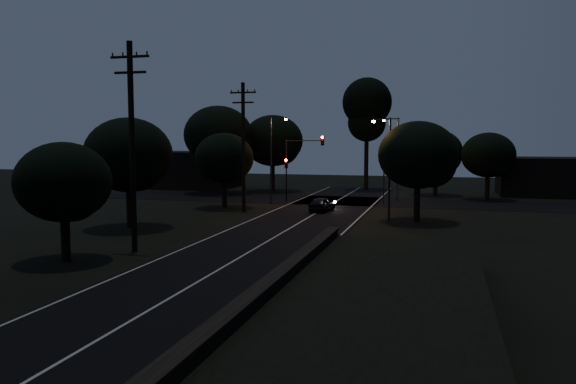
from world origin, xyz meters
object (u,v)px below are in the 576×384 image
Objects in this scene: tall_pine at (367,109)px; car at (322,204)px; signal_right at (384,173)px; signal_mast at (304,156)px; utility_pole_mid at (132,143)px; streetlight_b at (396,153)px; streetlight_a at (273,153)px; streetlight_c at (387,161)px; signal_left at (286,172)px; utility_pole_far at (243,145)px.

tall_pine reaches higher than car.
signal_mast is (-7.51, 0.00, 1.50)m from signal_right.
streetlight_b is (11.31, 29.00, -1.10)m from utility_pole_mid.
streetlight_a is (-9.91, -1.99, 1.80)m from signal_right.
signal_mast is at bearing 39.77° from streetlight_a.
utility_pole_mid is 1.38× the size of streetlight_a.
signal_mast is at bearing -154.01° from streetlight_b.
signal_right is 0.55× the size of streetlight_c.
utility_pole_mid is at bearing 77.98° from car.
signal_right is 10.18m from streetlight_c.
tall_pine is 1.64× the size of streetlight_a.
car is at bearing -37.36° from streetlight_a.
tall_pine reaches higher than signal_mast.
utility_pole_mid reaches higher than signal_right.
streetlight_b is at bearing 25.99° from signal_mast.
signal_left is 0.55× the size of streetlight_c.
utility_pole_far reaches higher than streetlight_b.
signal_left is 1.16× the size of car.
utility_pole_far reaches higher than car.
streetlight_a is 13.72m from streetlight_c.
utility_pole_mid is at bearing -93.21° from signal_left.
streetlight_b reaches higher than signal_left.
streetlight_c is at bearing -79.07° from tall_pine.
utility_pole_mid is 27.30m from signal_right.
utility_pole_far is 2.56× the size of signal_left.
streetlight_c is (0.52, -14.00, -0.29)m from streetlight_b.
signal_mast is at bearing 82.96° from utility_pole_mid.
signal_left is (1.40, 7.99, -2.65)m from utility_pole_far.
car is at bearing -125.41° from signal_right.
streetlight_a is at bearing -168.66° from signal_right.
signal_left and signal_right have the same top height.
utility_pole_far is 13.53m from signal_right.
streetlight_b is (4.31, -11.00, -4.79)m from tall_pine.
streetlight_c is (10.43, -9.99, 1.51)m from signal_left.
signal_right is (3.60, -15.01, -6.59)m from tall_pine.
utility_pole_mid is at bearing -99.93° from tall_pine.
streetlight_a is at bearing 144.31° from streetlight_c.
car is at bearing 146.01° from streetlight_c.
utility_pole_far is 8.64m from signal_mast.
utility_pole_mid is 1.76× the size of signal_mast.
streetlight_a is 1.00× the size of streetlight_b.
signal_right is at bearing 97.02° from streetlight_c.
tall_pine is 25.96m from streetlight_c.
utility_pole_far is 24.36m from tall_pine.
utility_pole_far is at bearing 22.39° from car.
signal_left is at bearing 136.24° from streetlight_c.
signal_right is 10.26m from streetlight_a.
utility_pole_far is 12.05m from streetlight_c.
utility_pole_far is at bearing -143.00° from signal_right.
car is (-5.11, -10.20, -4.03)m from streetlight_b.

